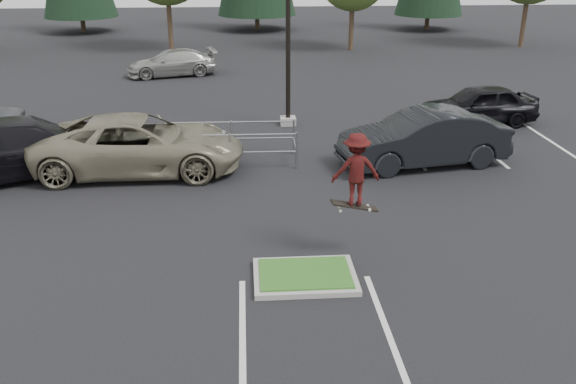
{
  "coord_description": "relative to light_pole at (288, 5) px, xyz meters",
  "views": [
    {
      "loc": [
        -1.19,
        -11.37,
        6.73
      ],
      "look_at": [
        -0.26,
        1.5,
        1.42
      ],
      "focal_mm": 38.0,
      "sensor_mm": 36.0,
      "label": 1
    }
  ],
  "objects": [
    {
      "name": "grass_median",
      "position": [
        -0.5,
        -12.0,
        -4.48
      ],
      "size": [
        2.2,
        1.6,
        0.16
      ],
      "color": "gray",
      "rests_on": "ground"
    },
    {
      "name": "car_far_silver",
      "position": [
        -5.5,
        10.0,
        -3.87
      ],
      "size": [
        5.07,
        3.01,
        1.38
      ],
      "primitive_type": "imported",
      "rotation": [
        0.0,
        0.0,
        4.95
      ],
      "color": "#9C9D98",
      "rests_on": "ground"
    },
    {
      "name": "cart_corral",
      "position": [
        -2.66,
        -4.3,
        -3.8
      ],
      "size": [
        4.28,
        1.62,
        1.2
      ],
      "rotation": [
        0.0,
        0.0,
        -0.02
      ],
      "color": "gray",
      "rests_on": "ground"
    },
    {
      "name": "car_l_black",
      "position": [
        -8.5,
        -5.0,
        -3.67
      ],
      "size": [
        6.62,
        4.76,
        1.78
      ],
      "primitive_type": "imported",
      "rotation": [
        0.0,
        0.0,
        1.99
      ],
      "color": "black",
      "rests_on": "ground"
    },
    {
      "name": "car_r_black",
      "position": [
        7.5,
        -0.5,
        -3.78
      ],
      "size": [
        4.75,
        2.29,
        1.56
      ],
      "primitive_type": "imported",
      "rotation": [
        0.0,
        0.0,
        4.81
      ],
      "color": "black",
      "rests_on": "ground"
    },
    {
      "name": "car_l_tan",
      "position": [
        -5.0,
        -5.0,
        -3.67
      ],
      "size": [
        6.44,
        3.01,
        1.78
      ],
      "primitive_type": "imported",
      "rotation": [
        0.0,
        0.0,
        1.58
      ],
      "color": "gray",
      "rests_on": "ground"
    },
    {
      "name": "ground",
      "position": [
        -0.5,
        -12.0,
        -4.56
      ],
      "size": [
        120.0,
        120.0,
        0.0
      ],
      "primitive_type": "plane",
      "color": "black",
      "rests_on": "ground"
    },
    {
      "name": "car_r_charc",
      "position": [
        4.0,
        -5.0,
        -3.67
      ],
      "size": [
        5.66,
        2.82,
        1.78
      ],
      "primitive_type": "imported",
      "rotation": [
        0.0,
        0.0,
        4.89
      ],
      "color": "black",
      "rests_on": "ground"
    },
    {
      "name": "stall_lines",
      "position": [
        -1.85,
        -5.98,
        -4.56
      ],
      "size": [
        22.62,
        17.6,
        0.01
      ],
      "color": "silver",
      "rests_on": "ground"
    },
    {
      "name": "skateboarder",
      "position": [
        0.7,
        -11.0,
        -2.45
      ],
      "size": [
        1.09,
        0.66,
        1.84
      ],
      "rotation": [
        0.0,
        0.0,
        3.18
      ],
      "color": "black",
      "rests_on": "ground"
    },
    {
      "name": "light_pole",
      "position": [
        0.0,
        0.0,
        0.0
      ],
      "size": [
        0.7,
        0.6,
        10.12
      ],
      "color": "gray",
      "rests_on": "ground"
    }
  ]
}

